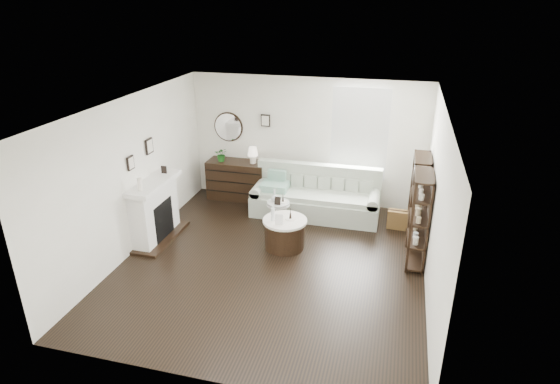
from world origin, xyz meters
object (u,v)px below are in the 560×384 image
(dresser, at_px, (237,180))
(pedestal_table, at_px, (278,204))
(drum_table, at_px, (285,233))
(sofa, at_px, (316,199))

(dresser, distance_m, pedestal_table, 1.71)
(dresser, bearing_deg, drum_table, -50.45)
(sofa, height_order, pedestal_table, sofa)
(sofa, height_order, dresser, sofa)
(dresser, bearing_deg, sofa, -11.94)
(dresser, height_order, pedestal_table, dresser)
(sofa, bearing_deg, drum_table, -100.75)
(dresser, xyz_separation_m, pedestal_table, (1.25, -1.17, 0.06))
(pedestal_table, bearing_deg, drum_table, -66.50)
(dresser, bearing_deg, pedestal_table, -43.17)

